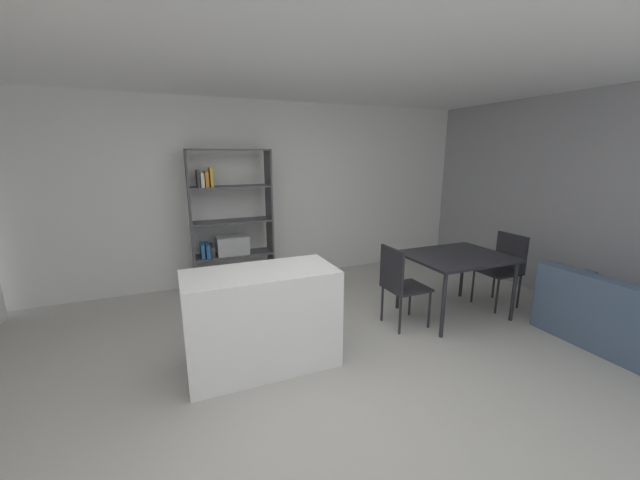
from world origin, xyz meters
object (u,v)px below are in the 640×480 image
object	(u,v)px
open_bookshelf	(227,230)
dining_chair_island_side	(399,281)
dining_chair_window_side	(504,264)
dining_table	(456,261)
kitchen_island	(262,319)

from	to	relation	value
open_bookshelf	dining_chair_island_side	distance (m)	2.51
dining_chair_island_side	open_bookshelf	bearing A→B (deg)	38.38
dining_chair_window_side	dining_chair_island_side	bearing A→B (deg)	-91.17
dining_table	dining_chair_window_side	size ratio (longest dim) A/B	1.24
open_bookshelf	dining_table	bearing A→B (deg)	-39.49
dining_table	dining_chair_window_side	world-z (taller)	dining_chair_window_side
kitchen_island	open_bookshelf	distance (m)	2.16
dining_chair_island_side	dining_chair_window_side	bearing A→B (deg)	-90.24
kitchen_island	dining_chair_window_side	size ratio (longest dim) A/B	1.44
open_bookshelf	dining_table	size ratio (longest dim) A/B	1.72
kitchen_island	dining_chair_window_side	world-z (taller)	dining_chair_window_side
kitchen_island	dining_table	world-z (taller)	kitchen_island
kitchen_island	dining_chair_island_side	distance (m)	1.61
open_bookshelf	dining_chair_window_side	xyz separation A→B (m)	(3.16, -1.94, -0.32)
dining_chair_island_side	kitchen_island	bearing A→B (deg)	95.82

